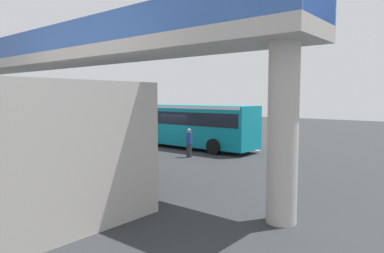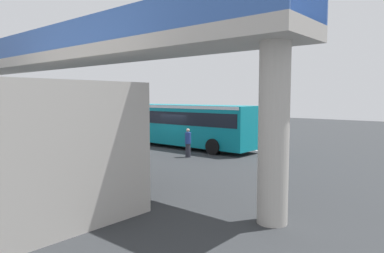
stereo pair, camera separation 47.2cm
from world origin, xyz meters
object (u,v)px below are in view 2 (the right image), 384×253
(parked_van, at_px, (46,130))
(pedestrian, at_px, (188,143))
(bicycle_black, at_px, (80,137))
(bicycle_orange, at_px, (82,140))
(traffic_sign, at_px, (174,117))
(bicycle_red, at_px, (95,139))
(city_bus, at_px, (184,122))

(parked_van, relative_size, pedestrian, 2.68)
(bicycle_black, bearing_deg, parked_van, 93.52)
(bicycle_orange, relative_size, traffic_sign, 0.63)
(pedestrian, xyz_separation_m, traffic_sign, (7.96, -7.22, 1.00))
(bicycle_red, bearing_deg, bicycle_orange, 74.83)
(bicycle_red, xyz_separation_m, pedestrian, (-9.69, -0.14, 0.51))
(city_bus, bearing_deg, traffic_sign, -40.57)
(bicycle_red, distance_m, bicycle_black, 2.38)
(bicycle_black, xyz_separation_m, bicycle_orange, (-2.10, 1.13, 0.00))
(bicycle_black, height_order, bicycle_orange, same)
(parked_van, distance_m, bicycle_red, 3.76)
(bicycle_red, bearing_deg, bicycle_black, -2.64)
(parked_van, xyz_separation_m, bicycle_orange, (-1.91, -1.93, -0.81))
(city_bus, relative_size, bicycle_red, 6.52)
(bicycle_black, bearing_deg, bicycle_red, 177.36)
(parked_van, height_order, bicycle_red, parked_van)
(city_bus, xyz_separation_m, parked_van, (8.82, 6.12, -0.70))
(parked_van, relative_size, bicycle_black, 2.71)
(traffic_sign, bearing_deg, parked_van, 69.20)
(bicycle_black, distance_m, bicycle_orange, 2.38)
(bicycle_orange, height_order, pedestrian, pedestrian)
(city_bus, xyz_separation_m, bicycle_orange, (6.91, 4.19, -1.51))
(bicycle_orange, height_order, traffic_sign, traffic_sign)
(city_bus, height_order, pedestrian, city_bus)
(parked_van, height_order, traffic_sign, traffic_sign)
(city_bus, bearing_deg, bicycle_orange, 31.22)
(parked_van, relative_size, traffic_sign, 1.71)
(traffic_sign, bearing_deg, bicycle_black, 60.48)
(parked_van, xyz_separation_m, pedestrian, (-11.88, -3.09, -0.30))
(parked_van, bearing_deg, traffic_sign, -110.80)
(bicycle_black, distance_m, pedestrian, 12.08)
(parked_van, relative_size, bicycle_orange, 2.71)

